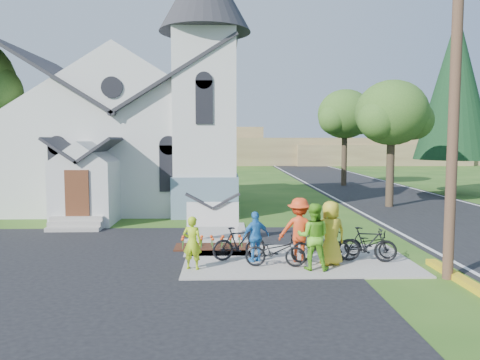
{
  "coord_description": "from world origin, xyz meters",
  "views": [
    {
      "loc": [
        -0.77,
        -13.75,
        3.79
      ],
      "look_at": [
        -0.14,
        5.0,
        2.15
      ],
      "focal_mm": 35.0,
      "sensor_mm": 36.0,
      "label": 1
    }
  ],
  "objects_px": {
    "utility_pole": "(458,78)",
    "bike_1": "(239,243)",
    "bike_2": "(320,246)",
    "cyclist_3": "(299,230)",
    "cyclist_4": "(331,233)",
    "cyclist_0": "(192,243)",
    "bike_0": "(275,251)",
    "bike_3": "(367,244)",
    "church_sign": "(213,215)",
    "cyclist_2": "(256,237)",
    "cyclist_1": "(313,236)",
    "bike_4": "(370,244)"
  },
  "relations": [
    {
      "from": "utility_pole",
      "to": "bike_1",
      "type": "height_order",
      "value": "utility_pole"
    },
    {
      "from": "bike_2",
      "to": "cyclist_3",
      "type": "bearing_deg",
      "value": 75.47
    },
    {
      "from": "cyclist_3",
      "to": "cyclist_4",
      "type": "bearing_deg",
      "value": 164.64
    },
    {
      "from": "cyclist_0",
      "to": "bike_0",
      "type": "distance_m",
      "value": 2.45
    },
    {
      "from": "bike_0",
      "to": "bike_3",
      "type": "bearing_deg",
      "value": -74.85
    },
    {
      "from": "cyclist_0",
      "to": "church_sign",
      "type": "bearing_deg",
      "value": -83.17
    },
    {
      "from": "church_sign",
      "to": "cyclist_2",
      "type": "xyz_separation_m",
      "value": [
        1.38,
        -2.91,
        -0.2
      ]
    },
    {
      "from": "cyclist_2",
      "to": "bike_2",
      "type": "xyz_separation_m",
      "value": [
        1.97,
        -0.13,
        -0.28
      ]
    },
    {
      "from": "church_sign",
      "to": "cyclist_4",
      "type": "relative_size",
      "value": 1.14
    },
    {
      "from": "church_sign",
      "to": "cyclist_3",
      "type": "height_order",
      "value": "cyclist_3"
    },
    {
      "from": "cyclist_2",
      "to": "cyclist_1",
      "type": "bearing_deg",
      "value": 125.08
    },
    {
      "from": "cyclist_4",
      "to": "cyclist_3",
      "type": "bearing_deg",
      "value": -39.09
    },
    {
      "from": "bike_4",
      "to": "cyclist_0",
      "type": "bearing_deg",
      "value": 125.7
    },
    {
      "from": "cyclist_1",
      "to": "bike_0",
      "type": "bearing_deg",
      "value": -3.8
    },
    {
      "from": "utility_pole",
      "to": "bike_3",
      "type": "relative_size",
      "value": 5.63
    },
    {
      "from": "utility_pole",
      "to": "bike_1",
      "type": "distance_m",
      "value": 7.73
    },
    {
      "from": "utility_pole",
      "to": "cyclist_4",
      "type": "bearing_deg",
      "value": 155.85
    },
    {
      "from": "cyclist_0",
      "to": "bike_3",
      "type": "xyz_separation_m",
      "value": [
        5.29,
        0.64,
        -0.24
      ]
    },
    {
      "from": "church_sign",
      "to": "cyclist_4",
      "type": "height_order",
      "value": "cyclist_4"
    },
    {
      "from": "cyclist_0",
      "to": "bike_0",
      "type": "xyz_separation_m",
      "value": [
        2.42,
        0.17,
        -0.31
      ]
    },
    {
      "from": "cyclist_2",
      "to": "bike_2",
      "type": "height_order",
      "value": "cyclist_2"
    },
    {
      "from": "cyclist_1",
      "to": "cyclist_4",
      "type": "xyz_separation_m",
      "value": [
        0.61,
        0.47,
        0.0
      ]
    },
    {
      "from": "cyclist_2",
      "to": "cyclist_4",
      "type": "xyz_separation_m",
      "value": [
        2.2,
        -0.45,
        0.19
      ]
    },
    {
      "from": "cyclist_0",
      "to": "bike_0",
      "type": "relative_size",
      "value": 0.87
    },
    {
      "from": "church_sign",
      "to": "cyclist_2",
      "type": "bearing_deg",
      "value": -64.58
    },
    {
      "from": "cyclist_2",
      "to": "cyclist_3",
      "type": "height_order",
      "value": "cyclist_3"
    },
    {
      "from": "cyclist_2",
      "to": "bike_3",
      "type": "distance_m",
      "value": 3.42
    },
    {
      "from": "bike_3",
      "to": "bike_1",
      "type": "bearing_deg",
      "value": 95.45
    },
    {
      "from": "bike_1",
      "to": "bike_3",
      "type": "height_order",
      "value": "bike_3"
    },
    {
      "from": "cyclist_1",
      "to": "bike_3",
      "type": "distance_m",
      "value": 2.02
    },
    {
      "from": "bike_1",
      "to": "bike_4",
      "type": "bearing_deg",
      "value": -102.42
    },
    {
      "from": "cyclist_0",
      "to": "bike_0",
      "type": "bearing_deg",
      "value": -161.38
    },
    {
      "from": "church_sign",
      "to": "bike_3",
      "type": "bearing_deg",
      "value": -32.47
    },
    {
      "from": "bike_4",
      "to": "cyclist_2",
      "type": "bearing_deg",
      "value": 119.97
    },
    {
      "from": "cyclist_0",
      "to": "bike_3",
      "type": "bearing_deg",
      "value": -158.56
    },
    {
      "from": "bike_3",
      "to": "bike_4",
      "type": "xyz_separation_m",
      "value": [
        0.26,
        0.54,
        -0.11
      ]
    },
    {
      "from": "utility_pole",
      "to": "bike_1",
      "type": "relative_size",
      "value": 5.81
    },
    {
      "from": "utility_pole",
      "to": "bike_1",
      "type": "xyz_separation_m",
      "value": [
        -5.68,
        2.03,
        -4.84
      ]
    },
    {
      "from": "utility_pole",
      "to": "cyclist_3",
      "type": "distance_m",
      "value": 6.08
    },
    {
      "from": "cyclist_0",
      "to": "bike_4",
      "type": "relative_size",
      "value": 0.95
    },
    {
      "from": "cyclist_1",
      "to": "bike_4",
      "type": "bearing_deg",
      "value": -134.64
    },
    {
      "from": "bike_1",
      "to": "cyclist_2",
      "type": "height_order",
      "value": "cyclist_2"
    },
    {
      "from": "utility_pole",
      "to": "bike_0",
      "type": "bearing_deg",
      "value": 165.66
    },
    {
      "from": "cyclist_4",
      "to": "bike_2",
      "type": "bearing_deg",
      "value": -67.97
    },
    {
      "from": "cyclist_0",
      "to": "bike_1",
      "type": "relative_size",
      "value": 0.9
    },
    {
      "from": "cyclist_1",
      "to": "utility_pole",
      "type": "bearing_deg",
      "value": 179.21
    },
    {
      "from": "church_sign",
      "to": "bike_4",
      "type": "height_order",
      "value": "church_sign"
    },
    {
      "from": "utility_pole",
      "to": "cyclist_1",
      "type": "bearing_deg",
      "value": 166.35
    },
    {
      "from": "cyclist_1",
      "to": "cyclist_2",
      "type": "relative_size",
      "value": 1.24
    },
    {
      "from": "utility_pole",
      "to": "bike_1",
      "type": "bearing_deg",
      "value": 160.35
    }
  ]
}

